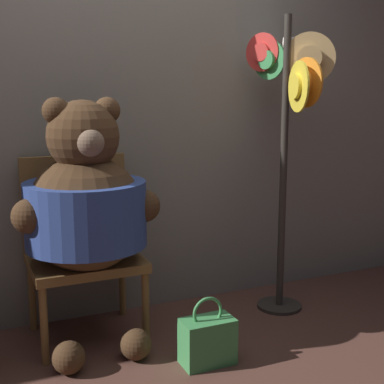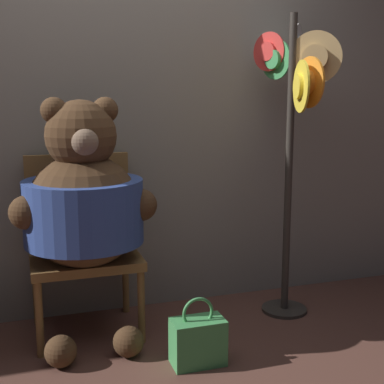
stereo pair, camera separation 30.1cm
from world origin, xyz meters
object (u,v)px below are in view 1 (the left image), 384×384
hat_display_rack (289,110)px  handbag_on_ground (208,340)px  teddy_bear (86,206)px  chair (81,241)px

hat_display_rack → handbag_on_ground: hat_display_rack is taller
hat_display_rack → handbag_on_ground: 1.42m
hat_display_rack → teddy_bear: bearing=179.5°
teddy_bear → hat_display_rack: (1.23, -0.01, 0.48)m
chair → handbag_on_ground: (0.48, -0.63, -0.41)m
teddy_bear → chair: bearing=88.2°
chair → handbag_on_ground: chair is taller
handbag_on_ground → teddy_bear: bearing=136.8°
chair → teddy_bear: 0.29m
handbag_on_ground → hat_display_rack: bearing=30.9°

